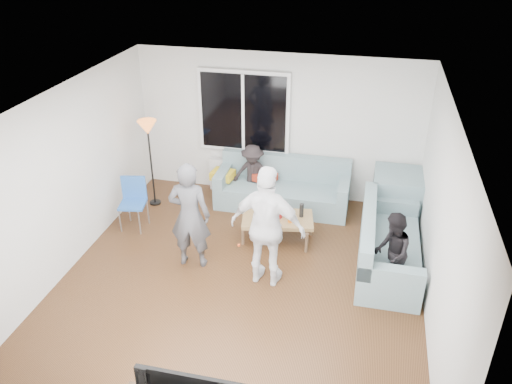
% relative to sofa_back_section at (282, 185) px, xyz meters
% --- Properties ---
extents(floor, '(5.00, 5.50, 0.04)m').
position_rel_sofa_back_section_xyz_m(floor, '(-0.19, -2.27, -0.45)').
color(floor, '#56351C').
rests_on(floor, ground).
extents(ceiling, '(5.00, 5.50, 0.04)m').
position_rel_sofa_back_section_xyz_m(ceiling, '(-0.19, -2.27, 2.20)').
color(ceiling, white).
rests_on(ceiling, ground).
extents(wall_back, '(5.00, 0.04, 2.60)m').
position_rel_sofa_back_section_xyz_m(wall_back, '(-0.19, 0.50, 0.88)').
color(wall_back, silver).
rests_on(wall_back, ground).
extents(wall_front, '(5.00, 0.04, 2.60)m').
position_rel_sofa_back_section_xyz_m(wall_front, '(-0.19, -5.04, 0.88)').
color(wall_front, silver).
rests_on(wall_front, ground).
extents(wall_left, '(0.04, 5.50, 2.60)m').
position_rel_sofa_back_section_xyz_m(wall_left, '(-2.71, -2.27, 0.88)').
color(wall_left, silver).
rests_on(wall_left, ground).
extents(wall_right, '(0.04, 5.50, 2.60)m').
position_rel_sofa_back_section_xyz_m(wall_right, '(2.33, -2.27, 0.88)').
color(wall_right, silver).
rests_on(wall_right, ground).
extents(window_frame, '(1.62, 0.06, 1.47)m').
position_rel_sofa_back_section_xyz_m(window_frame, '(-0.79, 0.42, 1.12)').
color(window_frame, white).
rests_on(window_frame, wall_back).
extents(window_glass, '(1.50, 0.02, 1.35)m').
position_rel_sofa_back_section_xyz_m(window_glass, '(-0.79, 0.38, 1.12)').
color(window_glass, black).
rests_on(window_glass, window_frame).
extents(window_mullion, '(0.05, 0.03, 1.35)m').
position_rel_sofa_back_section_xyz_m(window_mullion, '(-0.79, 0.37, 1.12)').
color(window_mullion, white).
rests_on(window_mullion, window_frame).
extents(radiator, '(1.30, 0.12, 0.62)m').
position_rel_sofa_back_section_xyz_m(radiator, '(-0.79, 0.38, -0.11)').
color(radiator, silver).
rests_on(radiator, floor).
extents(potted_plant, '(0.22, 0.18, 0.38)m').
position_rel_sofa_back_section_xyz_m(potted_plant, '(-0.63, 0.35, 0.38)').
color(potted_plant, '#2F6227').
rests_on(potted_plant, radiator).
extents(vase, '(0.18, 0.18, 0.16)m').
position_rel_sofa_back_section_xyz_m(vase, '(-0.92, 0.35, 0.28)').
color(vase, white).
rests_on(vase, radiator).
extents(sofa_back_section, '(2.30, 0.85, 0.85)m').
position_rel_sofa_back_section_xyz_m(sofa_back_section, '(0.00, 0.00, 0.00)').
color(sofa_back_section, gray).
rests_on(sofa_back_section, floor).
extents(sofa_right_section, '(2.00, 0.85, 0.85)m').
position_rel_sofa_back_section_xyz_m(sofa_right_section, '(1.83, -1.39, 0.00)').
color(sofa_right_section, gray).
rests_on(sofa_right_section, floor).
extents(sofa_corner, '(0.85, 0.85, 0.85)m').
position_rel_sofa_back_section_xyz_m(sofa_corner, '(1.96, 0.00, 0.00)').
color(sofa_corner, gray).
rests_on(sofa_corner, floor).
extents(cushion_yellow, '(0.42, 0.37, 0.14)m').
position_rel_sofa_back_section_xyz_m(cushion_yellow, '(-1.08, -0.02, 0.09)').
color(cushion_yellow, gold).
rests_on(cushion_yellow, sofa_back_section).
extents(cushion_red, '(0.44, 0.41, 0.13)m').
position_rel_sofa_back_section_xyz_m(cushion_red, '(-0.32, 0.06, 0.09)').
color(cushion_red, maroon).
rests_on(cushion_red, sofa_back_section).
extents(coffee_table, '(1.19, 0.79, 0.40)m').
position_rel_sofa_back_section_xyz_m(coffee_table, '(0.12, -1.07, -0.22)').
color(coffee_table, olive).
rests_on(coffee_table, floor).
extents(pitcher, '(0.17, 0.17, 0.17)m').
position_rel_sofa_back_section_xyz_m(pitcher, '(0.10, -1.04, 0.06)').
color(pitcher, maroon).
rests_on(pitcher, coffee_table).
extents(side_chair, '(0.47, 0.47, 0.86)m').
position_rel_sofa_back_section_xyz_m(side_chair, '(-2.24, -1.25, 0.01)').
color(side_chair, '#285DB0').
rests_on(side_chair, floor).
extents(floor_lamp, '(0.32, 0.32, 1.56)m').
position_rel_sofa_back_section_xyz_m(floor_lamp, '(-2.24, -0.41, 0.36)').
color(floor_lamp, orange).
rests_on(floor_lamp, floor).
extents(player_left, '(0.63, 0.44, 1.63)m').
position_rel_sofa_back_section_xyz_m(player_left, '(-0.98, -1.97, 0.39)').
color(player_left, '#48484C').
rests_on(player_left, floor).
extents(player_right, '(1.08, 0.55, 1.77)m').
position_rel_sofa_back_section_xyz_m(player_right, '(0.18, -2.13, 0.46)').
color(player_right, white).
rests_on(player_right, floor).
extents(spectator_right, '(0.48, 0.60, 1.17)m').
position_rel_sofa_back_section_xyz_m(spectator_right, '(1.83, -1.91, 0.16)').
color(spectator_right, black).
rests_on(spectator_right, floor).
extents(spectator_back, '(0.73, 0.44, 1.10)m').
position_rel_sofa_back_section_xyz_m(spectator_back, '(-0.54, 0.03, 0.13)').
color(spectator_back, black).
rests_on(spectator_back, floor).
extents(bottle_e, '(0.07, 0.07, 0.22)m').
position_rel_sofa_back_section_xyz_m(bottle_e, '(0.47, -0.95, 0.09)').
color(bottle_e, black).
rests_on(bottle_e, coffee_table).
extents(bottle_d, '(0.07, 0.07, 0.23)m').
position_rel_sofa_back_section_xyz_m(bottle_d, '(0.33, -1.15, 0.09)').
color(bottle_d, orange).
rests_on(bottle_d, coffee_table).
extents(bottle_a, '(0.07, 0.07, 0.23)m').
position_rel_sofa_back_section_xyz_m(bottle_a, '(-0.17, -1.01, 0.09)').
color(bottle_a, '#F5AA0E').
rests_on(bottle_a, coffee_table).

